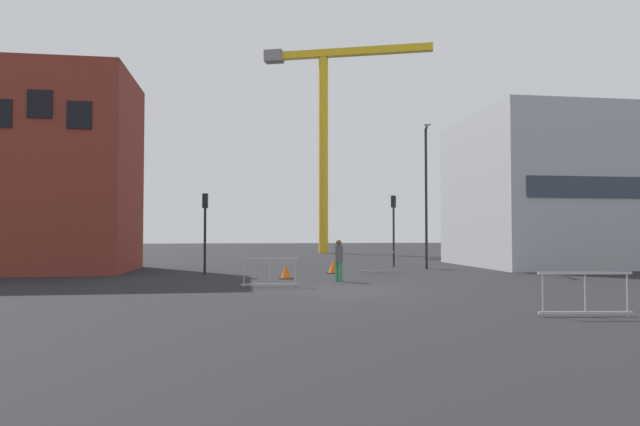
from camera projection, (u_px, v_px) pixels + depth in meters
The scene contains 13 objects.
ground at pixel (351, 290), 19.14m from camera, with size 160.00×160.00×0.00m, color black.
brick_building at pixel (45, 172), 28.19m from camera, with size 8.65×6.86×10.24m.
office_block at pixel (552, 191), 33.23m from camera, with size 10.37×10.02×9.03m.
construction_crane at pixel (327, 115), 52.86m from camera, with size 15.77×6.10×19.93m.
streetlamp_tall at pixel (426, 186), 29.98m from camera, with size 0.80×1.90×7.78m.
traffic_light_median at pixel (205, 220), 26.40m from camera, with size 0.27×0.38×3.90m.
traffic_light_verge at pixel (394, 219), 32.23m from camera, with size 0.35×0.39×4.19m.
pedestrian_walking at pixel (339, 257), 22.57m from camera, with size 0.34×0.34×1.73m.
safety_barrier_rear at pixel (379, 262), 27.24m from camera, with size 1.97×0.11×1.08m.
safety_barrier_front at pixel (270, 272), 20.32m from camera, with size 2.11×0.13×1.08m.
safety_barrier_mid_span at pixel (585, 293), 13.19m from camera, with size 2.29×0.32×1.08m.
traffic_cone_by_barrier at pixel (333, 267), 26.98m from camera, with size 0.68×0.68×0.68m.
traffic_cone_on_verge at pixel (286, 272), 23.89m from camera, with size 0.61×0.61×0.62m.
Camera 1 is at (-3.77, -18.88, 2.05)m, focal length 30.70 mm.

